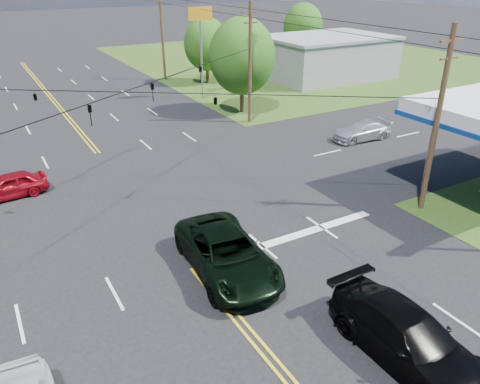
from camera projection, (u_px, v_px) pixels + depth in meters
ground at (135, 197)px, 26.47m from camera, size 280.00×280.00×0.00m
grass_ne at (298, 58)px, 67.20m from camera, size 46.00×48.00×0.03m
stop_bar at (289, 238)px, 22.47m from camera, size 10.00×0.50×0.02m
retail_ne at (326, 58)px, 54.62m from camera, size 14.00×10.00×4.40m
pole_se at (437, 120)px, 23.15m from camera, size 1.60×0.28×9.50m
pole_ne at (250, 62)px, 37.21m from camera, size 1.60×0.28×9.50m
pole_right_far at (162, 33)px, 51.94m from camera, size 1.60×0.28×10.00m
span_wire_signals at (123, 92)px, 23.87m from camera, size 26.00×18.00×1.13m
power_lines at (130, 44)px, 21.18m from camera, size 26.04×100.00×0.64m
tree_right_a at (242, 56)px, 40.02m from camera, size 5.70×5.70×8.18m
tree_right_b at (207, 44)px, 50.80m from camera, size 4.94×4.94×7.09m
tree_far_r at (303, 27)px, 63.22m from camera, size 5.32×5.32×7.63m
pickup_dkgreen at (227, 254)px, 19.63m from camera, size 3.54×6.63×1.77m
suv_black at (408, 337)px, 15.25m from camera, size 2.47×5.96×1.72m
sedan_red at (9, 186)px, 26.20m from camera, size 4.25×2.05×1.40m
sedan_far at (362, 131)px, 35.05m from camera, size 4.79×2.26×1.35m
polesign_ne at (200, 28)px, 43.47m from camera, size 2.35×0.42×8.51m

